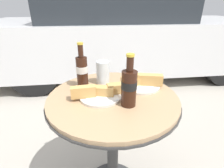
# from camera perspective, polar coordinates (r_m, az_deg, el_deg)

# --- Properties ---
(bistro_table) EXTENTS (0.67, 0.67, 0.70)m
(bistro_table) POSITION_cam_1_polar(r_m,az_deg,el_deg) (0.97, 0.25, -12.09)
(bistro_table) COLOR #333333
(bistro_table) RESTS_ON ground_plane
(cola_bottle_left) EXTENTS (0.06, 0.06, 0.25)m
(cola_bottle_left) POSITION_cam_1_polar(r_m,az_deg,el_deg) (0.95, -9.75, 4.35)
(cola_bottle_left) COLOR #33190F
(cola_bottle_left) RESTS_ON bistro_table
(cola_bottle_right) EXTENTS (0.07, 0.07, 0.24)m
(cola_bottle_right) POSITION_cam_1_polar(r_m,az_deg,el_deg) (0.77, 5.58, -0.74)
(cola_bottle_right) COLOR #33190F
(cola_bottle_right) RESTS_ON bistro_table
(drinking_glass) EXTENTS (0.07, 0.07, 0.13)m
(drinking_glass) POSITION_cam_1_polar(r_m,az_deg,el_deg) (1.00, -2.99, 3.43)
(drinking_glass) COLOR #C68923
(drinking_glass) RESTS_ON bistro_table
(lunch_plate_near) EXTENTS (0.31, 0.21, 0.07)m
(lunch_plate_near) POSITION_cam_1_polar(r_m,az_deg,el_deg) (0.86, -3.41, -2.79)
(lunch_plate_near) COLOR silver
(lunch_plate_near) RESTS_ON bistro_table
(lunch_plate_far) EXTENTS (0.24, 0.23, 0.07)m
(lunch_plate_far) POSITION_cam_1_polar(r_m,az_deg,el_deg) (0.99, 9.40, 0.46)
(lunch_plate_far) COLOR silver
(lunch_plate_far) RESTS_ON bistro_table
(parked_car) EXTENTS (4.36, 1.69, 1.30)m
(parked_car) POSITION_cam_1_polar(r_m,az_deg,el_deg) (3.07, 3.73, 15.43)
(parked_car) COLOR silver
(parked_car) RESTS_ON ground_plane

